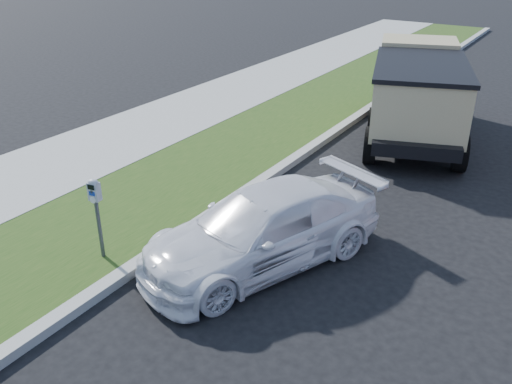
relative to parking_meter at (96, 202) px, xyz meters
The scene contains 5 objects.
ground 3.51m from the parking_meter, 15.36° to the left, with size 120.00×120.00×0.00m, color black.
streetside 3.88m from the parking_meter, 129.37° to the left, with size 6.12×50.00×0.15m.
parking_meter is the anchor object (origin of this frame).
white_wagon 2.74m from the parking_meter, 34.17° to the left, with size 1.73×4.25×1.23m, color white.
dump_truck 9.23m from the parking_meter, 75.24° to the left, with size 3.77×6.05×2.23m.
Camera 1 is at (2.98, -5.98, 4.98)m, focal length 38.00 mm.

